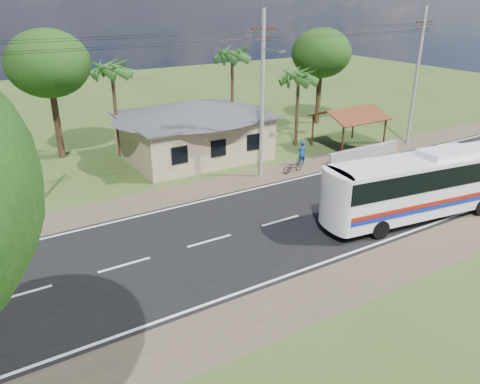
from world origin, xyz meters
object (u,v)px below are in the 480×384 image
at_px(waiting_shed, 350,115).
at_px(person, 302,153).
at_px(motorcycle, 293,166).
at_px(coach_bus, 429,180).

distance_m(waiting_shed, person, 6.58).
distance_m(motorcycle, person, 1.89).
bearing_deg(coach_bus, person, 100.98).
bearing_deg(waiting_shed, motorcycle, -161.35).
relative_size(coach_bus, person, 6.77).
relative_size(coach_bus, motorcycle, 7.24).
bearing_deg(motorcycle, coach_bus, -173.02).
bearing_deg(person, motorcycle, 32.41).
height_order(coach_bus, motorcycle, coach_bus).
relative_size(motorcycle, person, 0.93).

